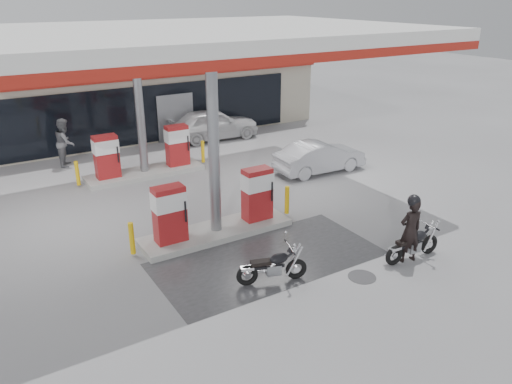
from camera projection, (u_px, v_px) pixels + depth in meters
ground at (252, 264)px, 13.01m from camera, size 90.00×90.00×0.00m
wet_patch at (268, 259)px, 13.26m from camera, size 6.00×3.00×0.00m
drain_cover at (362, 277)px, 12.40m from camera, size 0.70×0.70×0.01m
store_building at (87, 91)px, 24.87m from camera, size 22.00×8.22×4.00m
canopy at (165, 39)px, 15.00m from camera, size 16.00×10.02×5.51m
pump_island_near at (216, 212)px, 14.33m from camera, size 5.14×1.30×1.78m
pump_island_far at (144, 158)px, 19.07m from camera, size 5.14×1.30×1.78m
main_motorcycle at (413, 245)px, 13.11m from camera, size 1.81×0.70×0.93m
biker_main at (410, 230)px, 12.85m from camera, size 0.71×0.53×1.76m
parked_motorcycle at (273, 267)px, 12.07m from camera, size 1.74×0.86×0.92m
sedan_white at (213, 124)px, 23.83m from camera, size 4.47×2.09×1.48m
attendant at (65, 142)px, 20.09m from camera, size 1.02×1.14×1.94m
hatchback_silver at (320, 157)px, 19.48m from camera, size 3.72×1.42×1.21m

